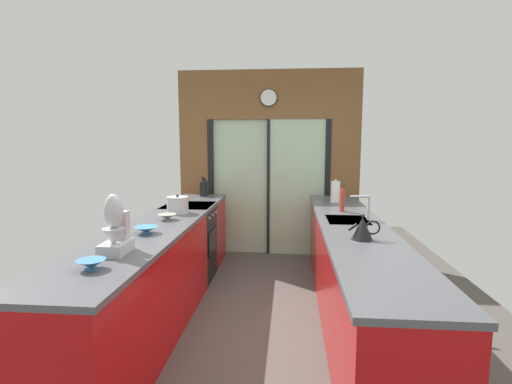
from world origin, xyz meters
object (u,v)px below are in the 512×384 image
object	(u,v)px
mixing_bowl_mid	(146,230)
stand_mixer	(115,231)
kettle	(363,228)
paper_towel_roll	(335,192)
mixing_bowl_near	(91,264)
knife_block	(204,188)
oven_range	(189,242)
soap_bottle	(342,200)
stock_pot	(178,205)
mixing_bowl_far	(167,217)

from	to	relation	value
mixing_bowl_mid	stand_mixer	bearing A→B (deg)	-90.00
kettle	paper_towel_roll	bearing A→B (deg)	90.07
mixing_bowl_near	knife_block	size ratio (longest dim) A/B	0.64
oven_range	soap_bottle	distance (m)	1.91
kettle	stock_pot	bearing A→B (deg)	151.50
kettle	paper_towel_roll	size ratio (longest dim) A/B	0.86
mixing_bowl_mid	paper_towel_roll	bearing A→B (deg)	45.28
mixing_bowl_mid	soap_bottle	distance (m)	2.13
mixing_bowl_mid	kettle	bearing A→B (deg)	-1.38
mixing_bowl_near	soap_bottle	xyz separation A→B (m)	(1.78, 2.07, 0.09)
oven_range	mixing_bowl_far	distance (m)	1.00
oven_range	soap_bottle	xyz separation A→B (m)	(1.80, -0.27, 0.59)
knife_block	mixing_bowl_mid	bearing A→B (deg)	-90.00
stand_mixer	stock_pot	xyz separation A→B (m)	(-0.00, 1.49, -0.07)
oven_range	mixing_bowl_far	bearing A→B (deg)	-88.79
mixing_bowl_mid	kettle	size ratio (longest dim) A/B	0.79
stock_pot	kettle	distance (m)	2.03
oven_range	paper_towel_roll	size ratio (longest dim) A/B	3.10
mixing_bowl_far	knife_block	bearing A→B (deg)	90.00
stand_mixer	stock_pot	bearing A→B (deg)	90.00
mixing_bowl_mid	paper_towel_roll	xyz separation A→B (m)	(1.78, 1.80, 0.10)
oven_range	mixing_bowl_far	world-z (taller)	mixing_bowl_far
mixing_bowl_near	mixing_bowl_mid	world-z (taller)	same
mixing_bowl_far	soap_bottle	xyz separation A→B (m)	(1.78, 0.61, 0.09)
mixing_bowl_near	knife_block	distance (m)	3.11
knife_block	soap_bottle	distance (m)	2.06
oven_range	paper_towel_roll	distance (m)	1.93
knife_block	mixing_bowl_near	bearing A→B (deg)	-90.00
stock_pot	paper_towel_roll	xyz separation A→B (m)	(1.78, 0.87, 0.04)
kettle	knife_block	bearing A→B (deg)	128.51
oven_range	knife_block	size ratio (longest dim) A/B	3.33
soap_bottle	knife_block	bearing A→B (deg)	149.87
mixing_bowl_mid	stock_pot	distance (m)	0.93
mixing_bowl_near	mixing_bowl_far	bearing A→B (deg)	90.00
mixing_bowl_near	stock_pot	size ratio (longest dim) A/B	0.75
knife_block	stock_pot	size ratio (longest dim) A/B	1.17
oven_range	paper_towel_roll	xyz separation A→B (m)	(1.80, 0.37, 0.60)
stock_pot	soap_bottle	size ratio (longest dim) A/B	0.82
mixing_bowl_far	kettle	world-z (taller)	kettle
kettle	mixing_bowl_far	bearing A→B (deg)	161.33
soap_bottle	stock_pot	bearing A→B (deg)	-172.34
mixing_bowl_near	paper_towel_roll	distance (m)	3.24
stock_pot	kettle	size ratio (longest dim) A/B	0.92
mixing_bowl_far	paper_towel_roll	size ratio (longest dim) A/B	0.62
mixing_bowl_far	oven_range	bearing A→B (deg)	91.21
kettle	soap_bottle	bearing A→B (deg)	90.10
mixing_bowl_far	stand_mixer	xyz separation A→B (m)	(0.00, -1.12, 0.13)
mixing_bowl_far	paper_towel_roll	xyz separation A→B (m)	(1.78, 1.24, 0.10)
mixing_bowl_far	soap_bottle	distance (m)	1.88
mixing_bowl_far	kettle	size ratio (longest dim) A/B	0.72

